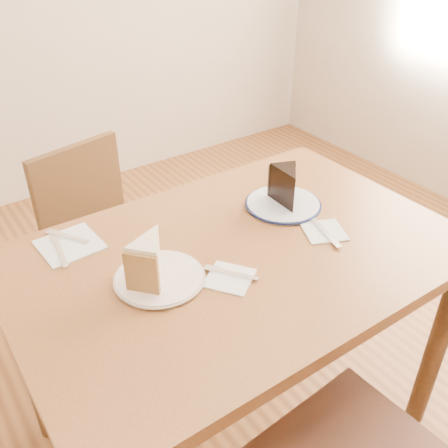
{
  "coord_description": "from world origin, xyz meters",
  "views": [
    {
      "loc": [
        -0.65,
        -0.87,
        1.54
      ],
      "look_at": [
        -0.0,
        0.06,
        0.8
      ],
      "focal_mm": 40.0,
      "sensor_mm": 36.0,
      "label": 1
    }
  ],
  "objects_px": {
    "carrot_cake": "(151,259)",
    "chocolate_cake": "(288,189)",
    "chair_far": "(108,249)",
    "plate_navy": "(283,204)",
    "plate_cream": "(160,278)",
    "table": "(238,279)"
  },
  "relations": [
    {
      "from": "carrot_cake",
      "to": "chocolate_cake",
      "type": "distance_m",
      "value": 0.5
    },
    {
      "from": "chair_far",
      "to": "plate_navy",
      "type": "height_order",
      "value": "chair_far"
    },
    {
      "from": "plate_cream",
      "to": "carrot_cake",
      "type": "height_order",
      "value": "carrot_cake"
    },
    {
      "from": "plate_navy",
      "to": "carrot_cake",
      "type": "height_order",
      "value": "carrot_cake"
    },
    {
      "from": "plate_cream",
      "to": "carrot_cake",
      "type": "distance_m",
      "value": 0.06
    },
    {
      "from": "carrot_cake",
      "to": "plate_cream",
      "type": "bearing_deg",
      "value": 3.42
    },
    {
      "from": "carrot_cake",
      "to": "chocolate_cake",
      "type": "relative_size",
      "value": 0.98
    },
    {
      "from": "chair_far",
      "to": "plate_cream",
      "type": "xyz_separation_m",
      "value": [
        -0.08,
        -0.58,
        0.29
      ]
    },
    {
      "from": "chair_far",
      "to": "table",
      "type": "bearing_deg",
      "value": 91.4
    },
    {
      "from": "chair_far",
      "to": "chocolate_cake",
      "type": "xyz_separation_m",
      "value": [
        0.41,
        -0.49,
        0.35
      ]
    },
    {
      "from": "plate_navy",
      "to": "carrot_cake",
      "type": "distance_m",
      "value": 0.51
    },
    {
      "from": "table",
      "to": "carrot_cake",
      "type": "xyz_separation_m",
      "value": [
        -0.25,
        0.02,
        0.16
      ]
    },
    {
      "from": "carrot_cake",
      "to": "chocolate_cake",
      "type": "xyz_separation_m",
      "value": [
        0.5,
        0.08,
        -0.0
      ]
    },
    {
      "from": "table",
      "to": "chocolate_cake",
      "type": "height_order",
      "value": "chocolate_cake"
    },
    {
      "from": "plate_navy",
      "to": "carrot_cake",
      "type": "xyz_separation_m",
      "value": [
        -0.5,
        -0.09,
        0.06
      ]
    },
    {
      "from": "table",
      "to": "chair_far",
      "type": "bearing_deg",
      "value": 104.5
    },
    {
      "from": "chair_far",
      "to": "chocolate_cake",
      "type": "height_order",
      "value": "chocolate_cake"
    },
    {
      "from": "chair_far",
      "to": "carrot_cake",
      "type": "bearing_deg",
      "value": 67.65
    },
    {
      "from": "chocolate_cake",
      "to": "plate_navy",
      "type": "bearing_deg",
      "value": -48.49
    },
    {
      "from": "table",
      "to": "plate_cream",
      "type": "xyz_separation_m",
      "value": [
        -0.23,
        0.01,
        0.1
      ]
    },
    {
      "from": "chair_far",
      "to": "chocolate_cake",
      "type": "bearing_deg",
      "value": 116.33
    },
    {
      "from": "chair_far",
      "to": "plate_cream",
      "type": "distance_m",
      "value": 0.66
    }
  ]
}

